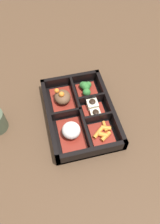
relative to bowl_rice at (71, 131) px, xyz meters
The scene contains 8 objects.
ground_plane 0.09m from the bowl_rice, 32.77° to the right, with size 3.00×3.00×0.00m, color #4C3523.
bento_base 0.09m from the bowl_rice, 32.77° to the right, with size 0.32×0.23×0.01m.
bento_rim 0.09m from the bowl_rice, 34.03° to the right, with size 0.32×0.23×0.05m.
bowl_rice is the anchor object (origin of this frame).
bowl_stew 0.15m from the bowl_rice, ahead, with size 0.13×0.08×0.05m.
bowl_carrots 0.10m from the bowl_rice, 101.74° to the right, with size 0.08×0.07×0.02m.
bowl_tofu 0.12m from the bowl_rice, 51.81° to the right, with size 0.08×0.07×0.03m.
bowl_greens 0.20m from the bowl_rice, 28.63° to the right, with size 0.08×0.07×0.04m.
Camera 1 is at (-0.42, 0.10, 0.64)m, focal length 35.00 mm.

